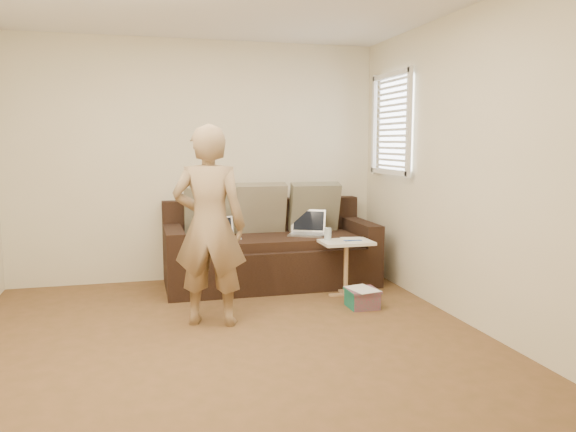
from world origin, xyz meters
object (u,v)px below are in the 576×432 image
object	(u,v)px
person	(209,226)
drinking_glass	(328,234)
side_table	(346,268)
laptop_silver	(307,235)
striped_box	(362,298)
sofa	(270,245)
laptop_white	(224,239)

from	to	relation	value
person	drinking_glass	bearing A→B (deg)	-135.43
person	side_table	xyz separation A→B (m)	(1.40, 0.54, -0.56)
laptop_silver	drinking_glass	xyz separation A→B (m)	(0.07, -0.49, 0.09)
striped_box	person	bearing A→B (deg)	-175.63
sofa	laptop_white	distance (m)	0.52
sofa	laptop_silver	distance (m)	0.41
laptop_silver	side_table	distance (m)	0.67
side_table	striped_box	size ratio (longest dim) A/B	1.96
sofa	drinking_glass	world-z (taller)	sofa
sofa	side_table	bearing A→B (deg)	-45.10
person	laptop_white	bearing A→B (deg)	-86.44
sofa	laptop_white	xyz separation A→B (m)	(-0.51, -0.06, 0.10)
laptop_silver	person	xyz separation A→B (m)	(-1.17, -1.12, 0.31)
laptop_silver	person	bearing A→B (deg)	-108.66
laptop_silver	striped_box	size ratio (longest dim) A/B	1.35
sofa	laptop_white	bearing A→B (deg)	-172.83
laptop_silver	laptop_white	distance (m)	0.90
laptop_white	striped_box	xyz separation A→B (m)	(1.13, -0.99, -0.43)
laptop_white	striped_box	size ratio (longest dim) A/B	1.10
person	striped_box	world-z (taller)	person
laptop_white	person	size ratio (longest dim) A/B	0.18
side_table	striped_box	bearing A→B (deg)	-89.97
sofa	striped_box	size ratio (longest dim) A/B	7.86
drinking_glass	laptop_white	bearing A→B (deg)	154.15
laptop_silver	side_table	bearing A→B (deg)	-40.87
sofa	laptop_silver	xyz separation A→B (m)	(0.39, -0.04, 0.10)
person	laptop_silver	bearing A→B (deg)	-118.74
drinking_glass	striped_box	size ratio (longest dim) A/B	0.43
person	striped_box	xyz separation A→B (m)	(1.40, 0.11, -0.74)
laptop_silver	laptop_white	size ratio (longest dim) A/B	1.23
person	striped_box	size ratio (longest dim) A/B	5.94
sofa	person	distance (m)	1.46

